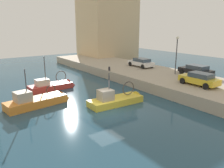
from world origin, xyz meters
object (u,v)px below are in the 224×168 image
object	(u,v)px
parked_car_yellow	(199,79)
parked_car_black	(196,70)
mooring_bollard_mid	(109,69)
fishing_boat_yellow	(119,102)
fishing_boat_orange	(40,104)
quay_streetlamp	(177,49)
fishing_boat_red	(54,88)
parked_car_white	(141,62)

from	to	relation	value
parked_car_yellow	parked_car_black	distance (m)	5.12
parked_car_yellow	mooring_bollard_mid	world-z (taller)	parked_car_yellow
fishing_boat_yellow	fishing_boat_orange	bearing A→B (deg)	148.05
fishing_boat_yellow	parked_car_black	world-z (taller)	fishing_boat_yellow
fishing_boat_orange	quay_streetlamp	distance (m)	17.88
parked_car_yellow	mooring_bollard_mid	bearing A→B (deg)	104.71
quay_streetlamp	parked_car_yellow	bearing A→B (deg)	-115.56
fishing_boat_orange	parked_car_yellow	world-z (taller)	fishing_boat_orange
mooring_bollard_mid	quay_streetlamp	size ratio (longest dim) A/B	0.11
mooring_bollard_mid	quay_streetlamp	bearing A→B (deg)	-50.48
fishing_boat_orange	parked_car_black	xyz separation A→B (m)	(18.77, -3.92, 1.76)
fishing_boat_red	parked_car_yellow	xyz separation A→B (m)	(11.47, -11.75, 1.80)
fishing_boat_yellow	mooring_bollard_mid	bearing A→B (deg)	60.08
fishing_boat_red	parked_car_black	world-z (taller)	fishing_boat_red
quay_streetlamp	fishing_boat_orange	bearing A→B (deg)	173.71
fishing_boat_orange	parked_car_white	world-z (taller)	fishing_boat_orange
parked_car_black	mooring_bollard_mid	size ratio (longest dim) A/B	7.79
mooring_bollard_mid	parked_car_white	bearing A→B (deg)	-4.03
parked_car_white	parked_car_black	bearing A→B (deg)	-79.42
fishing_boat_orange	parked_car_white	bearing A→B (deg)	14.84
fishing_boat_yellow	fishing_boat_orange	world-z (taller)	fishing_boat_orange
fishing_boat_red	mooring_bollard_mid	distance (m)	8.43
fishing_boat_yellow	fishing_boat_red	bearing A→B (deg)	109.99
parked_car_white	quay_streetlamp	xyz separation A→B (m)	(0.05, -6.45, 2.57)
fishing_boat_yellow	parked_car_yellow	bearing A→B (deg)	-20.36
fishing_boat_orange	mooring_bollard_mid	bearing A→B (deg)	23.12
fishing_boat_red	quay_streetlamp	xyz separation A→B (m)	(13.96, -6.55, 4.34)
fishing_boat_yellow	parked_car_white	size ratio (longest dim) A/B	1.43
fishing_boat_yellow	mooring_bollard_mid	world-z (taller)	fishing_boat_yellow
fishing_boat_yellow	parked_car_white	world-z (taller)	fishing_boat_yellow
parked_car_yellow	parked_car_white	size ratio (longest dim) A/B	0.95
parked_car_black	mooring_bollard_mid	bearing A→B (deg)	129.00
fishing_boat_yellow	fishing_boat_orange	xyz separation A→B (m)	(-6.43, 4.01, -0.01)
parked_car_black	parked_car_white	bearing A→B (deg)	100.58
mooring_bollard_mid	parked_car_yellow	bearing A→B (deg)	-75.29
parked_car_yellow	parked_car_white	distance (m)	11.90
fishing_boat_yellow	parked_car_black	size ratio (longest dim) A/B	1.46
fishing_boat_yellow	quay_streetlamp	bearing A→B (deg)	11.06
fishing_boat_yellow	quay_streetlamp	size ratio (longest dim) A/B	1.29
fishing_boat_red	parked_car_yellow	world-z (taller)	fishing_boat_red
fishing_boat_yellow	parked_car_black	distance (m)	12.46
fishing_boat_orange	parked_car_yellow	distance (m)	16.47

